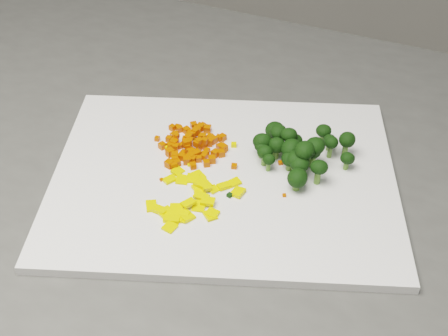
% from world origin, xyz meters
% --- Properties ---
extents(cutting_board, '(0.46, 0.38, 0.01)m').
position_xyz_m(cutting_board, '(-0.25, 0.56, 0.91)').
color(cutting_board, white).
rests_on(cutting_board, counter_block).
extents(carrot_pile, '(0.09, 0.09, 0.03)m').
position_xyz_m(carrot_pile, '(-0.30, 0.60, 0.92)').
color(carrot_pile, '#C83C02').
rests_on(carrot_pile, cutting_board).
extents(pepper_pile, '(0.10, 0.10, 0.01)m').
position_xyz_m(pepper_pile, '(-0.27, 0.51, 0.92)').
color(pepper_pile, yellow).
rests_on(pepper_pile, cutting_board).
extents(broccoli_pile, '(0.11, 0.11, 0.05)m').
position_xyz_m(broccoli_pile, '(-0.16, 0.61, 0.94)').
color(broccoli_pile, black).
rests_on(broccoli_pile, cutting_board).
extents(carrot_cube_0, '(0.01, 0.01, 0.01)m').
position_xyz_m(carrot_cube_0, '(-0.28, 0.61, 0.92)').
color(carrot_cube_0, '#C83C02').
rests_on(carrot_cube_0, carrot_pile).
extents(carrot_cube_1, '(0.01, 0.01, 0.01)m').
position_xyz_m(carrot_cube_1, '(-0.26, 0.59, 0.91)').
color(carrot_cube_1, '#C83C02').
rests_on(carrot_cube_1, carrot_pile).
extents(carrot_cube_2, '(0.01, 0.01, 0.01)m').
position_xyz_m(carrot_cube_2, '(-0.32, 0.58, 0.91)').
color(carrot_cube_2, '#C83C02').
rests_on(carrot_cube_2, carrot_pile).
extents(carrot_cube_3, '(0.01, 0.01, 0.01)m').
position_xyz_m(carrot_cube_3, '(-0.31, 0.62, 0.91)').
color(carrot_cube_3, '#C83C02').
rests_on(carrot_cube_3, carrot_pile).
extents(carrot_cube_4, '(0.01, 0.01, 0.01)m').
position_xyz_m(carrot_cube_4, '(-0.30, 0.63, 0.91)').
color(carrot_cube_4, '#C83C02').
rests_on(carrot_cube_4, carrot_pile).
extents(carrot_cube_5, '(0.01, 0.01, 0.01)m').
position_xyz_m(carrot_cube_5, '(-0.33, 0.63, 0.91)').
color(carrot_cube_5, '#C83C02').
rests_on(carrot_cube_5, carrot_pile).
extents(carrot_cube_6, '(0.01, 0.01, 0.01)m').
position_xyz_m(carrot_cube_6, '(-0.30, 0.64, 0.91)').
color(carrot_cube_6, '#C83C02').
rests_on(carrot_cube_6, carrot_pile).
extents(carrot_cube_7, '(0.01, 0.01, 0.01)m').
position_xyz_m(carrot_cube_7, '(-0.33, 0.61, 0.91)').
color(carrot_cube_7, '#C83C02').
rests_on(carrot_cube_7, carrot_pile).
extents(carrot_cube_8, '(0.01, 0.01, 0.01)m').
position_xyz_m(carrot_cube_8, '(-0.33, 0.62, 0.91)').
color(carrot_cube_8, '#C83C02').
rests_on(carrot_cube_8, carrot_pile).
extents(carrot_cube_9, '(0.01, 0.01, 0.01)m').
position_xyz_m(carrot_cube_9, '(-0.27, 0.57, 0.91)').
color(carrot_cube_9, '#C83C02').
rests_on(carrot_cube_9, carrot_pile).
extents(carrot_cube_10, '(0.01, 0.01, 0.01)m').
position_xyz_m(carrot_cube_10, '(-0.28, 0.61, 0.91)').
color(carrot_cube_10, '#C83C02').
rests_on(carrot_cube_10, carrot_pile).
extents(carrot_cube_11, '(0.01, 0.01, 0.01)m').
position_xyz_m(carrot_cube_11, '(-0.31, 0.57, 0.92)').
color(carrot_cube_11, '#C83C02').
rests_on(carrot_cube_11, carrot_pile).
extents(carrot_cube_12, '(0.01, 0.01, 0.01)m').
position_xyz_m(carrot_cube_12, '(-0.28, 0.58, 0.91)').
color(carrot_cube_12, '#C83C02').
rests_on(carrot_cube_12, carrot_pile).
extents(carrot_cube_13, '(0.01, 0.01, 0.01)m').
position_xyz_m(carrot_cube_13, '(-0.29, 0.60, 0.92)').
color(carrot_cube_13, '#C83C02').
rests_on(carrot_cube_13, carrot_pile).
extents(carrot_cube_14, '(0.01, 0.01, 0.01)m').
position_xyz_m(carrot_cube_14, '(-0.31, 0.62, 0.91)').
color(carrot_cube_14, '#C83C02').
rests_on(carrot_cube_14, carrot_pile).
extents(carrot_cube_15, '(0.01, 0.01, 0.01)m').
position_xyz_m(carrot_cube_15, '(-0.28, 0.62, 0.91)').
color(carrot_cube_15, '#C83C02').
rests_on(carrot_cube_15, carrot_pile).
extents(carrot_cube_16, '(0.01, 0.01, 0.01)m').
position_xyz_m(carrot_cube_16, '(-0.29, 0.57, 0.92)').
color(carrot_cube_16, '#C83C02').
rests_on(carrot_cube_16, carrot_pile).
extents(carrot_cube_17, '(0.01, 0.01, 0.01)m').
position_xyz_m(carrot_cube_17, '(-0.30, 0.62, 0.92)').
color(carrot_cube_17, '#C83C02').
rests_on(carrot_cube_17, carrot_pile).
extents(carrot_cube_18, '(0.01, 0.01, 0.01)m').
position_xyz_m(carrot_cube_18, '(-0.28, 0.62, 0.92)').
color(carrot_cube_18, '#C83C02').
rests_on(carrot_cube_18, carrot_pile).
extents(carrot_cube_19, '(0.01, 0.01, 0.01)m').
position_xyz_m(carrot_cube_19, '(-0.29, 0.60, 0.91)').
color(carrot_cube_19, '#C83C02').
rests_on(carrot_cube_19, carrot_pile).
extents(carrot_cube_20, '(0.01, 0.01, 0.01)m').
position_xyz_m(carrot_cube_20, '(-0.31, 0.60, 0.91)').
color(carrot_cube_20, '#C83C02').
rests_on(carrot_cube_20, carrot_pile).
extents(carrot_cube_21, '(0.01, 0.01, 0.01)m').
position_xyz_m(carrot_cube_21, '(-0.31, 0.64, 0.91)').
color(carrot_cube_21, '#C83C02').
rests_on(carrot_cube_21, carrot_pile).
extents(carrot_cube_22, '(0.01, 0.01, 0.01)m').
position_xyz_m(carrot_cube_22, '(-0.34, 0.59, 0.91)').
color(carrot_cube_22, '#C83C02').
rests_on(carrot_cube_22, carrot_pile).
extents(carrot_cube_23, '(0.01, 0.01, 0.01)m').
position_xyz_m(carrot_cube_23, '(-0.29, 0.62, 0.92)').
color(carrot_cube_23, '#C83C02').
rests_on(carrot_cube_23, carrot_pile).
extents(carrot_cube_24, '(0.01, 0.01, 0.01)m').
position_xyz_m(carrot_cube_24, '(-0.26, 0.60, 0.92)').
color(carrot_cube_24, '#C83C02').
rests_on(carrot_cube_24, carrot_pile).
extents(carrot_cube_25, '(0.01, 0.01, 0.01)m').
position_xyz_m(carrot_cube_25, '(-0.26, 0.60, 0.92)').
color(carrot_cube_25, '#C83C02').
rests_on(carrot_cube_25, carrot_pile).
extents(carrot_cube_26, '(0.01, 0.01, 0.01)m').
position_xyz_m(carrot_cube_26, '(-0.27, 0.59, 0.91)').
color(carrot_cube_26, '#C83C02').
rests_on(carrot_cube_26, carrot_pile).
extents(carrot_cube_27, '(0.01, 0.01, 0.01)m').
position_xyz_m(carrot_cube_27, '(-0.31, 0.56, 0.91)').
color(carrot_cube_27, '#C83C02').
rests_on(carrot_cube_27, carrot_pile).
extents(carrot_cube_28, '(0.01, 0.01, 0.01)m').
position_xyz_m(carrot_cube_28, '(-0.30, 0.63, 0.91)').
color(carrot_cube_28, '#C83C02').
rests_on(carrot_cube_28, carrot_pile).
extents(carrot_cube_29, '(0.01, 0.01, 0.01)m').
position_xyz_m(carrot_cube_29, '(-0.27, 0.62, 0.91)').
color(carrot_cube_29, '#C83C02').
rests_on(carrot_cube_29, carrot_pile).
extents(carrot_cube_30, '(0.01, 0.01, 0.01)m').
position_xyz_m(carrot_cube_30, '(-0.30, 0.63, 0.91)').
color(carrot_cube_30, '#C83C02').
rests_on(carrot_cube_30, carrot_pile).
extents(carrot_cube_31, '(0.01, 0.01, 0.01)m').
position_xyz_m(carrot_cube_31, '(-0.30, 0.62, 0.92)').
color(carrot_cube_31, '#C83C02').
rests_on(carrot_cube_31, carrot_pile).
extents(carrot_cube_32, '(0.01, 0.01, 0.01)m').
position_xyz_m(carrot_cube_32, '(-0.27, 0.62, 0.91)').
color(carrot_cube_32, '#C83C02').
rests_on(carrot_cube_32, carrot_pile).
extents(carrot_cube_33, '(0.01, 0.01, 0.01)m').
position_xyz_m(carrot_cube_33, '(-0.30, 0.63, 0.91)').
color(carrot_cube_33, '#C83C02').
rests_on(carrot_cube_33, carrot_pile).
extents(carrot_cube_34, '(0.01, 0.01, 0.01)m').
position_xyz_m(carrot_cube_34, '(-0.31, 0.60, 0.91)').
color(carrot_cube_34, '#C83C02').
rests_on(carrot_cube_34, carrot_pile).
extents(carrot_cube_35, '(0.01, 0.01, 0.01)m').
position_xyz_m(carrot_cube_35, '(-0.29, 0.56, 0.91)').
color(carrot_cube_35, '#C83C02').
rests_on(carrot_cube_35, carrot_pile).
extents(carrot_cube_36, '(0.01, 0.01, 0.01)m').
position_xyz_m(carrot_cube_36, '(-0.30, 0.57, 0.91)').
color(carrot_cube_36, '#C83C02').
rests_on(carrot_cube_36, carrot_pile).
extents(carrot_cube_37, '(0.01, 0.01, 0.01)m').
position_xyz_m(carrot_cube_37, '(-0.33, 0.61, 0.91)').
color(carrot_cube_37, '#C83C02').
rests_on(carrot_cube_37, carrot_pile).
extents(carrot_cube_38, '(0.01, 0.01, 0.01)m').
position_xyz_m(carrot_cube_38, '(-0.32, 0.56, 0.92)').
color(carrot_cube_38, '#C83C02').
rests_on(carrot_cube_38, carrot_pile).
extents(carrot_cube_39, '(0.01, 0.01, 0.01)m').
position_xyz_m(carrot_cube_39, '(-0.26, 0.60, 0.91)').
color(carrot_cube_39, '#C83C02').
rests_on(carrot_cube_39, carrot_pile).
extents(carrot_cube_40, '(0.01, 0.01, 0.01)m').
position_xyz_m(carrot_cube_40, '(-0.33, 0.61, 0.91)').
color(carrot_cube_40, '#C83C02').
rests_on(carrot_cube_40, carrot_pile).
extents(carrot_cube_41, '(0.01, 0.01, 0.01)m').
position_xyz_m(carrot_cube_41, '(-0.29, 0.61, 0.92)').
color(carrot_cube_41, '#C83C02').
rests_on(carrot_cube_41, carrot_pile).
extents(carrot_cube_42, '(0.01, 0.01, 0.01)m').
position_xyz_m(carrot_cube_42, '(-0.32, 0.60, 0.91)').
color(carrot_cube_42, '#C83C02').
rests_on(carrot_cube_42, carrot_pile).
extents(carrot_cube_43, '(0.01, 0.01, 0.01)m').
position_xyz_m(carrot_cube_43, '(-0.29, 0.58, 0.92)').
color(carrot_cube_43, '#C83C02').
rests_on(carrot_cube_43, carrot_pile).
extents(carrot_cube_44, '(0.01, 0.01, 0.01)m').
position_xyz_m(carrot_cube_44, '(-0.28, 0.60, 0.91)').
color(carrot_cube_44, '#C83C02').
rests_on(carrot_cube_44, carrot_pile).
extents(carrot_cube_45, '(0.01, 0.01, 0.01)m').
position_xyz_m(carrot_cube_45, '(-0.31, 0.56, 0.91)').
color(carrot_cube_45, '#C83C02').
rests_on(carrot_cube_45, carrot_pile).
extents(carrot_cube_46, '(0.01, 0.01, 0.01)m').
position_xyz_m(carrot_cube_46, '(-0.27, 0.59, 0.91)').
color(carrot_cube_46, '#C83C02').
rests_on(carrot_cube_46, carrot_pile).
extents(carrot_cube_47, '(0.01, 0.01, 0.01)m').
position_xyz_m(carrot_cube_47, '(-0.28, 0.60, 0.92)').
color(carrot_cube_47, '#C83C02').
rests_on(carrot_cube_47, carrot_pile).
extents(carrot_cube_48, '(0.01, 0.01, 0.01)m').
position_xyz_m(carrot_cube_48, '(-0.28, 0.58, 0.91)').
color(carrot_cube_48, '#C83C02').
rests_on(carrot_cube_48, carrot_pile).
extents(carrot_cube_49, '(0.01, 0.01, 0.01)m').
position_xyz_m(carrot_cube_49, '(-0.29, 0.64, 0.92)').
color(carrot_cube_49, '#C83C02').
rests_on(carrot_cube_49, carrot_pile).
extents(carrot_cube_50, '(0.01, 0.01, 0.01)m').
position_xyz_m(carrot_cube_50, '(-0.33, 0.63, 0.91)').
color(carrot_cube_50, '#C83C02').
rests_on(carrot_cube_50, carrot_pile).
extents(carrot_cube_51, '(0.01, 0.01, 0.01)m').
position_xyz_m(carrot_cube_51, '(-0.34, 0.63, 0.91)').
color(carrot_cube_51, '#C83C02').
rests_on(carrot_cube_51, carrot_pile).
extents(carrot_cube_52, '(0.01, 0.01, 0.01)m').
position_xyz_m(carrot_cube_52, '(-0.33, 0.59, 0.91)').
color(carrot_cube_52, '#C83C02').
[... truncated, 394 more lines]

